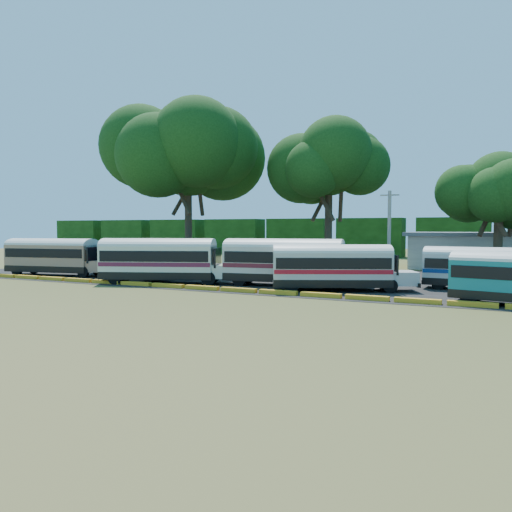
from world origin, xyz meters
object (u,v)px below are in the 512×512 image
at_px(bus_beige, 54,254).
at_px(bus_red, 131,256).
at_px(tree_west, 188,150).
at_px(bus_cream_west, 161,258).
at_px(bus_white_red, 334,265).

bearing_deg(bus_beige, bus_red, 7.19).
bearing_deg(bus_red, bus_beige, -147.98).
bearing_deg(bus_beige, tree_west, 54.21).
height_order(bus_cream_west, tree_west, tree_west).
xyz_separation_m(bus_red, bus_white_red, (19.86, -1.95, -0.04)).
relative_size(bus_red, bus_cream_west, 0.92).
distance_m(bus_red, bus_cream_west, 6.70).
xyz_separation_m(bus_beige, bus_white_red, (27.06, 0.24, -0.13)).
distance_m(bus_beige, tree_west, 18.22).
relative_size(bus_beige, bus_white_red, 1.07).
height_order(bus_cream_west, bus_white_red, bus_cream_west).
height_order(bus_beige, bus_cream_west, bus_cream_west).
bearing_deg(bus_white_red, bus_cream_west, 160.91).
distance_m(bus_red, bus_white_red, 19.95).
distance_m(bus_beige, bus_red, 7.53).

